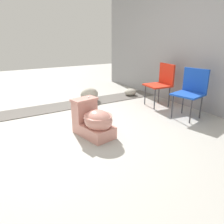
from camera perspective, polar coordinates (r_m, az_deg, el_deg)
ground_plane at (r=3.31m, az=-8.86°, el=-5.05°), size 14.00×14.00×0.00m
gravel_strip at (r=4.61m, az=-9.31°, el=2.08°), size 0.56×8.00×0.01m
toilet at (r=3.07m, az=-4.76°, el=-2.37°), size 0.69×0.49×0.52m
folding_chair_left at (r=4.49m, az=12.93°, el=8.04°), size 0.49×0.49×0.83m
folding_chair_middle at (r=3.95m, az=20.09°, el=5.86°), size 0.52×0.52×0.83m
boulder_near at (r=5.24m, az=4.79°, el=5.21°), size 0.39×0.39×0.16m
boulder_far at (r=4.76m, az=-5.94°, el=4.55°), size 0.32×0.41×0.30m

